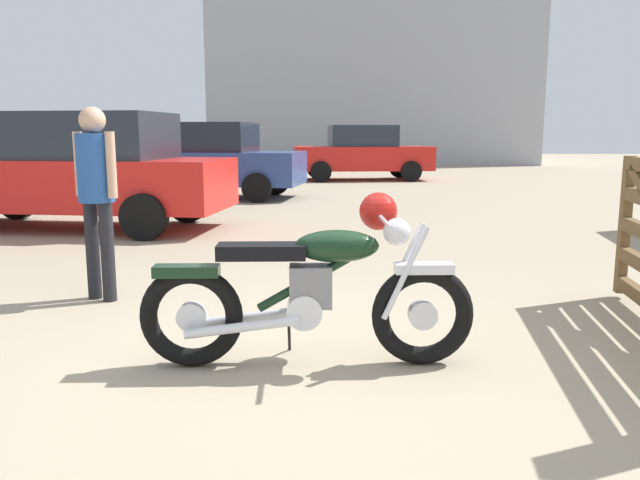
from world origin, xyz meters
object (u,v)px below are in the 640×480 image
object	(u,v)px
silver_sedan_mid	(61,167)
blue_hatchback_right	(100,153)
dark_sedan_left	(205,160)
white_estate_far	(360,153)
pale_sedan_back	(34,156)
vintage_motorcycle	(314,288)
bystander	(93,183)

from	to	relation	value
silver_sedan_mid	blue_hatchback_right	distance (m)	10.10
dark_sedan_left	white_estate_far	distance (m)	6.59
pale_sedan_back	dark_sedan_left	world-z (taller)	pale_sedan_back
pale_sedan_back	white_estate_far	distance (m)	9.26
silver_sedan_mid	dark_sedan_left	distance (m)	4.82
vintage_motorcycle	blue_hatchback_right	distance (m)	16.80
silver_sedan_mid	vintage_motorcycle	bearing A→B (deg)	-48.47
dark_sedan_left	white_estate_far	bearing A→B (deg)	63.80
dark_sedan_left	blue_hatchback_right	world-z (taller)	same
silver_sedan_mid	blue_hatchback_right	bearing A→B (deg)	113.44
white_estate_far	silver_sedan_mid	bearing A→B (deg)	-122.02
pale_sedan_back	white_estate_far	world-z (taller)	pale_sedan_back
silver_sedan_mid	dark_sedan_left	xyz separation A→B (m)	(1.35, 4.63, -0.10)
vintage_motorcycle	white_estate_far	bearing A→B (deg)	83.68
white_estate_far	blue_hatchback_right	size ratio (longest dim) A/B	1.02
dark_sedan_left	vintage_motorcycle	bearing A→B (deg)	-67.36
silver_sedan_mid	dark_sedan_left	bearing A→B (deg)	81.36
pale_sedan_back	white_estate_far	bearing A→B (deg)	-158.59
pale_sedan_back	white_estate_far	size ratio (longest dim) A/B	0.96
vintage_motorcycle	dark_sedan_left	world-z (taller)	dark_sedan_left
vintage_motorcycle	bystander	size ratio (longest dim) A/B	1.25
bystander	white_estate_far	xyz separation A→B (m)	(3.21, 14.18, -0.18)
dark_sedan_left	blue_hatchback_right	distance (m)	6.54
pale_sedan_back	silver_sedan_mid	world-z (taller)	pale_sedan_back
pale_sedan_back	silver_sedan_mid	xyz separation A→B (m)	(2.68, -5.08, 0.02)
vintage_motorcycle	blue_hatchback_right	world-z (taller)	blue_hatchback_right
pale_sedan_back	blue_hatchback_right	xyz separation A→B (m)	(-0.07, 4.64, -0.08)
bystander	dark_sedan_left	distance (m)	8.83
vintage_motorcycle	bystander	xyz separation A→B (m)	(-1.88, 1.55, 0.53)
vintage_motorcycle	silver_sedan_mid	xyz separation A→B (m)	(-3.84, 5.72, 0.45)
bystander	white_estate_far	bearing A→B (deg)	-164.66
dark_sedan_left	pale_sedan_back	bearing A→B (deg)	-177.33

